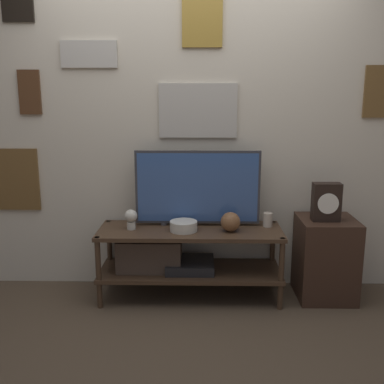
{
  "coord_description": "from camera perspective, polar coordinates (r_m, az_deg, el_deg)",
  "views": [
    {
      "loc": [
        0.07,
        -2.95,
        1.53
      ],
      "look_at": [
        0.01,
        0.27,
        0.82
      ],
      "focal_mm": 42.0,
      "sensor_mm": 36.0,
      "label": 1
    }
  ],
  "objects": [
    {
      "name": "candle_jar",
      "position": [
        3.48,
        9.59,
        -3.48
      ],
      "size": [
        0.07,
        0.07,
        0.11
      ],
      "color": "#C1B29E",
      "rests_on": "media_console"
    },
    {
      "name": "mantel_clock",
      "position": [
        3.42,
        16.68,
        -1.22
      ],
      "size": [
        0.2,
        0.11,
        0.28
      ],
      "color": "black",
      "rests_on": "side_table"
    },
    {
      "name": "vase_wide_bowl",
      "position": [
        3.32,
        -1.08,
        -4.34
      ],
      "size": [
        0.2,
        0.2,
        0.07
      ],
      "color": "beige",
      "rests_on": "media_console"
    },
    {
      "name": "side_table",
      "position": [
        3.6,
        16.57,
        -8.04
      ],
      "size": [
        0.42,
        0.43,
        0.62
      ],
      "color": "#382319",
      "rests_on": "ground_plane"
    },
    {
      "name": "ground_plane",
      "position": [
        3.32,
        -0.34,
        -15.06
      ],
      "size": [
        12.0,
        12.0,
        0.0
      ],
      "primitive_type": "plane",
      "color": "#4C3D2D"
    },
    {
      "name": "media_console",
      "position": [
        3.44,
        -2.18,
        -7.88
      ],
      "size": [
        1.37,
        0.47,
        0.54
      ],
      "color": "#422D1E",
      "rests_on": "ground_plane"
    },
    {
      "name": "television",
      "position": [
        3.4,
        0.72,
        0.58
      ],
      "size": [
        0.95,
        0.05,
        0.58
      ],
      "color": "#333338",
      "rests_on": "media_console"
    },
    {
      "name": "wall_back",
      "position": [
        3.51,
        -0.3,
        9.48
      ],
      "size": [
        6.4,
        0.08,
        2.7
      ],
      "color": "beige",
      "rests_on": "ground_plane"
    },
    {
      "name": "vase_round_glass",
      "position": [
        3.31,
        4.9,
        -3.79
      ],
      "size": [
        0.14,
        0.14,
        0.14
      ],
      "color": "brown",
      "rests_on": "media_console"
    },
    {
      "name": "decorative_bust",
      "position": [
        3.38,
        -7.75,
        -3.28
      ],
      "size": [
        0.09,
        0.09,
        0.15
      ],
      "color": "beige",
      "rests_on": "media_console"
    }
  ]
}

